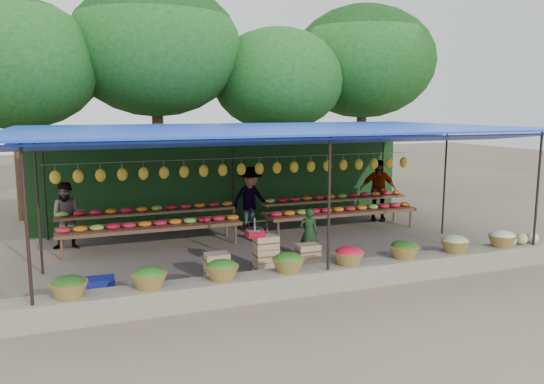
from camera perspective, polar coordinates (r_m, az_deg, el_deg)
name	(u,v)px	position (r m, az deg, el deg)	size (l,w,h in m)	color
ground	(270,251)	(12.21, -0.19, -6.35)	(60.00, 60.00, 0.00)	brown
stone_curb	(324,278)	(9.74, 5.60, -9.19)	(10.60, 0.55, 0.40)	#696354
stall_canopy	(269,134)	(11.86, -0.32, 6.29)	(10.80, 6.60, 2.82)	black
produce_baskets	(319,259)	(9.59, 5.10, -7.20)	(8.98, 0.58, 0.34)	brown
netting_backdrop	(231,180)	(14.90, -4.48, 1.33)	(10.60, 0.06, 2.50)	#1D4017
tree_row	(218,62)	(17.79, -5.78, 13.71)	(16.51, 5.50, 7.12)	#381E14
fruit_table_left	(151,221)	(12.76, -12.93, -3.11)	(4.21, 0.95, 0.93)	#4A321D
fruit_table_right	(340,207)	(14.30, 7.32, -1.65)	(4.21, 0.95, 0.93)	#4A321D
crate_counter	(265,258)	(10.50, -0.79, -7.16)	(2.36, 0.35, 0.77)	#A5835E
weighing_scale	(255,232)	(10.30, -1.87, -4.34)	(0.35, 0.35, 0.38)	#A90D22
vendor_seated	(309,233)	(11.59, 3.97, -4.41)	(0.40, 0.26, 1.10)	#193618
customer_left	(68,216)	(13.08, -21.08, -2.41)	(0.76, 0.59, 1.57)	slate
customer_mid	(250,199)	(13.98, -2.34, -0.80)	(1.10, 0.63, 1.71)	slate
customer_right	(378,190)	(15.58, 11.33, 0.18)	(1.04, 0.43, 1.78)	slate
blue_crate_front	(100,287)	(9.86, -18.05, -9.65)	(0.51, 0.37, 0.31)	navy
blue_crate_back	(79,301)	(9.35, -20.08, -10.92)	(0.45, 0.32, 0.27)	navy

